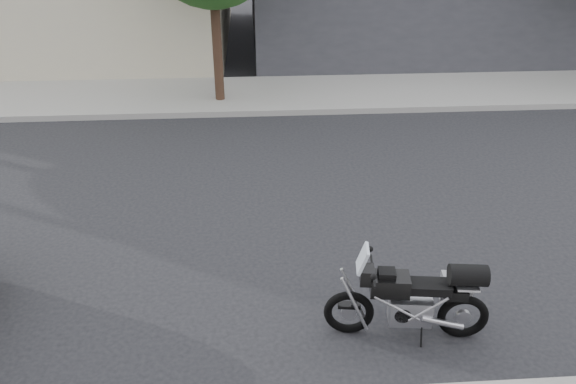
# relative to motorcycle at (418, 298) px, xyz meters

# --- Properties ---
(ground) EXTENTS (120.00, 120.00, 0.00)m
(ground) POSITION_rel_motorcycle_xyz_m (0.79, -3.02, -0.56)
(ground) COLOR black
(ground) RESTS_ON ground
(far_sidewalk) EXTENTS (44.00, 3.00, 0.15)m
(far_sidewalk) POSITION_rel_motorcycle_xyz_m (0.79, -9.52, -0.48)
(far_sidewalk) COLOR gray
(far_sidewalk) RESTS_ON ground
(motorcycle) EXTENTS (2.03, 0.66, 1.29)m
(motorcycle) POSITION_rel_motorcycle_xyz_m (0.00, 0.00, 0.00)
(motorcycle) COLOR black
(motorcycle) RESTS_ON ground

